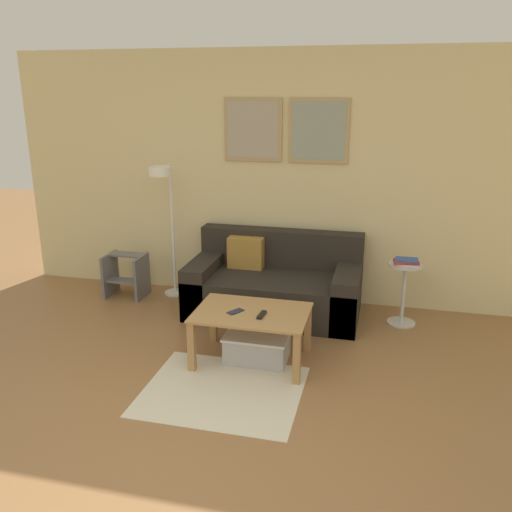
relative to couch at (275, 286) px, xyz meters
The scene contains 12 objects.
ground_plane 2.64m from the couch, 93.19° to the right, with size 16.00×16.00×0.00m, color olive.
wall_back 1.12m from the couch, 107.27° to the left, with size 5.60×0.09×2.55m.
area_rug 1.59m from the couch, 92.37° to the right, with size 1.17×1.00×0.01m, color beige.
couch is the anchor object (origin of this frame).
coffee_table 1.05m from the couch, 88.32° to the right, with size 0.92×0.63×0.44m.
storage_bin 1.04m from the couch, 86.05° to the right, with size 0.53×0.37×0.23m.
floor_lamp 1.39m from the couch, behind, with size 0.24×0.49×1.43m.
side_table 1.25m from the couch, ahead, with size 0.32×0.32×0.60m.
book_stack 1.30m from the couch, ahead, with size 0.24×0.18×0.06m.
remote_control 1.14m from the couch, 83.40° to the right, with size 0.04×0.15×0.02m, color black.
cell_phone 1.11m from the couch, 94.96° to the right, with size 0.07×0.14×0.01m, color #1E2338.
step_stool 1.65m from the couch, behind, with size 0.41×0.34×0.46m.
Camera 1 is at (1.18, -2.35, 2.18)m, focal length 38.00 mm.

